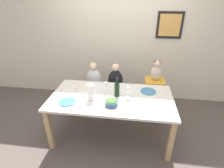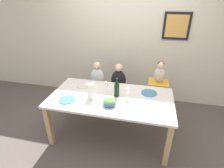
# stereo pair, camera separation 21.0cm
# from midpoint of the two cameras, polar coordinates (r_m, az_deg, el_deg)

# --- Properties ---
(ground_plane) EXTENTS (14.00, 14.00, 0.00)m
(ground_plane) POSITION_cam_midpoint_polar(r_m,az_deg,el_deg) (3.08, -2.22, -15.90)
(ground_plane) COLOR #564C47
(wall_back) EXTENTS (10.00, 0.09, 2.70)m
(wall_back) POSITION_cam_midpoint_polar(r_m,az_deg,el_deg) (3.65, 1.09, 15.35)
(wall_back) COLOR beige
(wall_back) RESTS_ON ground_plane
(dining_table) EXTENTS (1.84, 0.95, 0.73)m
(dining_table) POSITION_cam_midpoint_polar(r_m,az_deg,el_deg) (2.68, -2.46, -5.77)
(dining_table) COLOR silver
(dining_table) RESTS_ON ground_plane
(chair_far_left) EXTENTS (0.42, 0.38, 0.47)m
(chair_far_left) POSITION_cam_midpoint_polar(r_m,az_deg,el_deg) (3.49, -7.47, -2.25)
(chair_far_left) COLOR silver
(chair_far_left) RESTS_ON ground_plane
(chair_far_center) EXTENTS (0.42, 0.38, 0.47)m
(chair_far_center) POSITION_cam_midpoint_polar(r_m,az_deg,el_deg) (3.42, -0.67, -2.73)
(chair_far_center) COLOR silver
(chair_far_center) RESTS_ON ground_plane
(chair_right_highchair) EXTENTS (0.35, 0.32, 0.71)m
(chair_right_highchair) POSITION_cam_midpoint_polar(r_m,az_deg,el_deg) (3.33, 11.84, -1.20)
(chair_right_highchair) COLOR silver
(chair_right_highchair) RESTS_ON ground_plane
(person_child_left) EXTENTS (0.28, 0.17, 0.51)m
(person_child_left) POSITION_cam_midpoint_polar(r_m,az_deg,el_deg) (3.35, -7.79, 2.51)
(person_child_left) COLOR silver
(person_child_left) RESTS_ON chair_far_left
(person_child_center) EXTENTS (0.28, 0.17, 0.51)m
(person_child_center) POSITION_cam_midpoint_polar(r_m,az_deg,el_deg) (3.27, -0.70, 2.13)
(person_child_center) COLOR black
(person_child_center) RESTS_ON chair_far_center
(person_baby_right) EXTENTS (0.19, 0.13, 0.38)m
(person_baby_right) POSITION_cam_midpoint_polar(r_m,az_deg,el_deg) (3.18, 12.46, 4.49)
(person_baby_right) COLOR beige
(person_baby_right) RESTS_ON chair_right_highchair
(wine_bottle) EXTENTS (0.08, 0.08, 0.30)m
(wine_bottle) POSITION_cam_midpoint_polar(r_m,az_deg,el_deg) (2.60, -0.69, -1.76)
(wine_bottle) COLOR black
(wine_bottle) RESTS_ON dining_table
(paper_towel_roll) EXTENTS (0.11, 0.11, 0.23)m
(paper_towel_roll) POSITION_cam_midpoint_polar(r_m,az_deg,el_deg) (2.55, -9.18, -2.73)
(paper_towel_roll) COLOR white
(paper_towel_roll) RESTS_ON dining_table
(wine_glass_near) EXTENTS (0.07, 0.07, 0.19)m
(wine_glass_near) POSITION_cam_midpoint_polar(r_m,az_deg,el_deg) (2.53, 2.94, -2.08)
(wine_glass_near) COLOR white
(wine_glass_near) RESTS_ON dining_table
(wine_glass_far) EXTENTS (0.07, 0.07, 0.19)m
(wine_glass_far) POSITION_cam_midpoint_polar(r_m,az_deg,el_deg) (2.69, -4.29, -0.29)
(wine_glass_far) COLOR white
(wine_glass_far) RESTS_ON dining_table
(salad_bowl_large) EXTENTS (0.18, 0.18, 0.10)m
(salad_bowl_large) POSITION_cam_midpoint_polar(r_m,az_deg,el_deg) (2.42, -2.71, -6.01)
(salad_bowl_large) COLOR #335675
(salad_bowl_large) RESTS_ON dining_table
(dinner_plate_front_left) EXTENTS (0.24, 0.24, 0.01)m
(dinner_plate_front_left) POSITION_cam_midpoint_polar(r_m,az_deg,el_deg) (2.61, -16.70, -5.66)
(dinner_plate_front_left) COLOR teal
(dinner_plate_front_left) RESTS_ON dining_table
(dinner_plate_back_left) EXTENTS (0.24, 0.24, 0.01)m
(dinner_plate_back_left) POSITION_cam_midpoint_polar(r_m,az_deg,el_deg) (2.96, -11.77, -0.90)
(dinner_plate_back_left) COLOR silver
(dinner_plate_back_left) RESTS_ON dining_table
(dinner_plate_back_right) EXTENTS (0.24, 0.24, 0.01)m
(dinner_plate_back_right) POSITION_cam_midpoint_polar(r_m,az_deg,el_deg) (2.80, 9.65, -2.40)
(dinner_plate_back_right) COLOR teal
(dinner_plate_back_right) RESTS_ON dining_table
(dinner_plate_front_right) EXTENTS (0.24, 0.24, 0.01)m
(dinner_plate_front_right) POSITION_cam_midpoint_polar(r_m,az_deg,el_deg) (2.37, 9.18, -8.44)
(dinner_plate_front_right) COLOR silver
(dinner_plate_front_right) RESTS_ON dining_table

